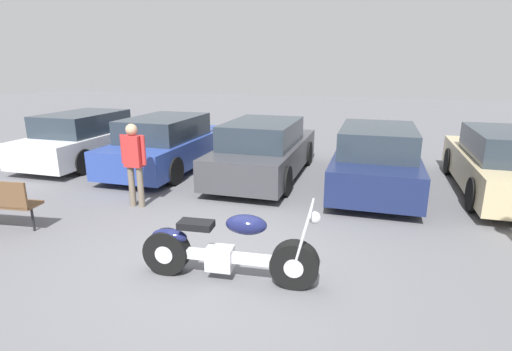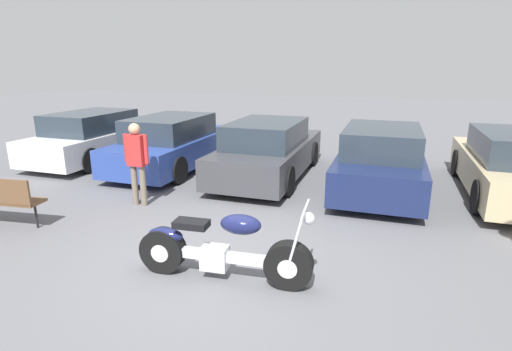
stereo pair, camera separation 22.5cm
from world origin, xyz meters
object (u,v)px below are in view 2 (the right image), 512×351
object	(u,v)px
parked_car_white	(97,137)
parked_car_blue	(175,143)
parked_car_navy	(381,159)
motorcycle	(221,250)
person_standing	(137,158)
parked_car_dark_grey	(269,150)

from	to	relation	value
parked_car_white	parked_car_blue	distance (m)	2.61
parked_car_navy	motorcycle	bearing A→B (deg)	-110.57
parked_car_white	parked_car_navy	world-z (taller)	same
parked_car_navy	person_standing	size ratio (longest dim) A/B	2.78
motorcycle	parked_car_dark_grey	distance (m)	4.91
parked_car_blue	person_standing	size ratio (longest dim) A/B	2.78
parked_car_blue	person_standing	world-z (taller)	person_standing
parked_car_blue	parked_car_dark_grey	world-z (taller)	same
parked_car_white	parked_car_blue	world-z (taller)	same
motorcycle	person_standing	xyz separation A→B (m)	(-2.63, 2.06, 0.55)
parked_car_blue	motorcycle	bearing A→B (deg)	-54.92
parked_car_blue	parked_car_dark_grey	bearing A→B (deg)	-1.20
parked_car_navy	person_standing	distance (m)	5.15
parked_car_navy	parked_car_dark_grey	bearing A→B (deg)	177.61
motorcycle	parked_car_blue	distance (m)	5.98
parked_car_white	person_standing	distance (m)	4.53
parked_car_blue	person_standing	xyz separation A→B (m)	(0.81, -2.83, 0.30)
parked_car_white	person_standing	world-z (taller)	person_standing
person_standing	parked_car_navy	bearing A→B (deg)	31.18
parked_car_white	parked_car_dark_grey	distance (m)	5.21
motorcycle	parked_car_white	world-z (taller)	parked_car_white
parked_car_white	parked_car_navy	size ratio (longest dim) A/B	1.00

